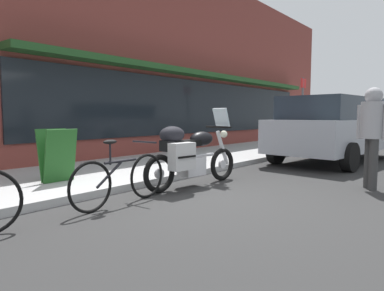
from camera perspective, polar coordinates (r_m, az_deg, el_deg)
The scene contains 9 objects.
ground_plane at distance 5.36m, azimuth -0.23°, elevation -8.50°, with size 80.00×80.00×0.00m, color #2D2D2D.
storefront_building at distance 12.79m, azimuth 1.92°, elevation 12.99°, with size 20.06×0.90×6.21m.
sidewalk_curb at distance 14.37m, azimuth 14.71°, elevation 0.03°, with size 30.00×3.17×0.12m.
touring_motorcycle at distance 5.97m, azimuth -0.40°, elevation -1.28°, with size 2.18×0.62×1.39m.
parked_bicycle at distance 4.94m, azimuth -11.66°, elevation -5.39°, with size 1.70×0.48×0.93m.
parked_minivan at distance 10.16m, azimuth 22.82°, elevation 2.70°, with size 5.07×2.44×1.72m.
pedestrian_walking at distance 6.56m, azimuth 27.64°, elevation 2.93°, with size 0.49×0.53×1.72m.
sandwich_board_sign at distance 6.32m, azimuth -21.35°, elevation -1.50°, with size 0.55×0.41×0.90m.
parking_sign_pole at distance 13.01m, azimuth 17.75°, elevation 6.19°, with size 0.44×0.07×2.48m.
Camera 1 is at (-4.02, -3.33, 1.25)m, focal length 32.33 mm.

